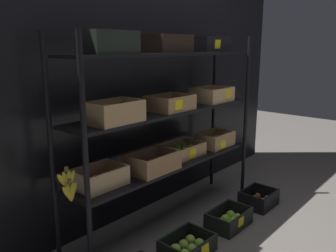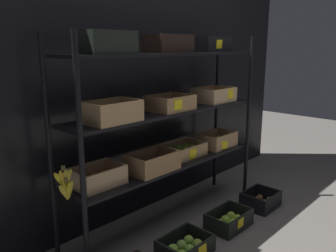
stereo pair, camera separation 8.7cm
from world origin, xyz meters
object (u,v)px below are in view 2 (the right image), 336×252
(display_rack, at_px, (168,112))
(crate_ground_apple_green, at_px, (185,247))
(crate_ground_center_apple_green, at_px, (229,221))
(crate_ground_kiwi, at_px, (260,201))

(display_rack, xyz_separation_m, crate_ground_apple_green, (-0.24, -0.39, -0.85))
(crate_ground_center_apple_green, relative_size, crate_ground_kiwi, 1.15)
(display_rack, height_order, crate_ground_apple_green, display_rack)
(crate_ground_apple_green, bearing_deg, crate_ground_center_apple_green, -1.62)
(display_rack, distance_m, crate_ground_center_apple_green, 0.97)
(crate_ground_center_apple_green, xyz_separation_m, crate_ground_kiwi, (0.48, -0.01, 0.00))
(crate_ground_apple_green, height_order, crate_ground_center_apple_green, crate_ground_center_apple_green)
(display_rack, bearing_deg, crate_ground_center_apple_green, -56.78)
(crate_ground_apple_green, relative_size, crate_ground_center_apple_green, 0.98)
(crate_ground_apple_green, xyz_separation_m, crate_ground_kiwi, (0.98, -0.02, 0.01))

